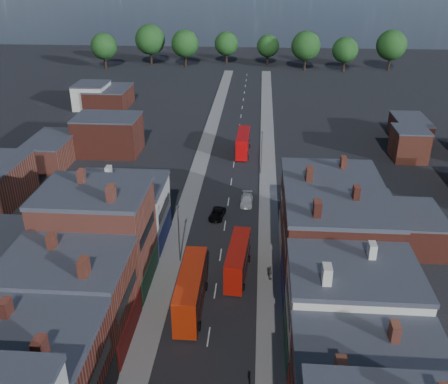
% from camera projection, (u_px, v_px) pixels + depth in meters
% --- Properties ---
extents(pavement_west, '(3.00, 200.00, 0.12)m').
position_uv_depth(pavement_west, '(191.00, 195.00, 83.57)').
color(pavement_west, gray).
rests_on(pavement_west, ground).
extents(pavement_east, '(3.00, 200.00, 0.12)m').
position_uv_depth(pavement_east, '(268.00, 197.00, 82.71)').
color(pavement_east, gray).
rests_on(pavement_east, ground).
extents(lamp_post_2, '(0.25, 0.70, 8.12)m').
position_uv_depth(lamp_post_2, '(179.00, 230.00, 63.48)').
color(lamp_post_2, slate).
rests_on(lamp_post_2, ground).
extents(lamp_post_3, '(0.25, 0.70, 8.12)m').
position_uv_depth(lamp_post_3, '(262.00, 150.00, 89.81)').
color(lamp_post_3, slate).
rests_on(lamp_post_3, ground).
extents(bus_0, '(2.86, 11.19, 4.83)m').
position_uv_depth(bus_0, '(191.00, 290.00, 55.66)').
color(bus_0, red).
rests_on(bus_0, ground).
extents(bus_1, '(3.00, 9.84, 4.19)m').
position_uv_depth(bus_1, '(238.00, 259.00, 61.85)').
color(bus_1, red).
rests_on(bus_1, ground).
extents(bus_2, '(2.76, 10.19, 4.38)m').
position_uv_depth(bus_2, '(243.00, 143.00, 100.14)').
color(bus_2, '#B90809').
rests_on(bus_2, ground).
extents(car_2, '(2.61, 4.67, 1.23)m').
position_uv_depth(car_2, '(217.00, 214.00, 76.21)').
color(car_2, black).
rests_on(car_2, ground).
extents(car_3, '(1.99, 4.70, 1.35)m').
position_uv_depth(car_3, '(247.00, 200.00, 80.44)').
color(car_3, silver).
rests_on(car_3, ground).
extents(ped_3, '(0.65, 1.15, 1.86)m').
position_uv_depth(ped_3, '(270.00, 273.00, 61.28)').
color(ped_3, '#514E45').
rests_on(ped_3, pavement_east).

